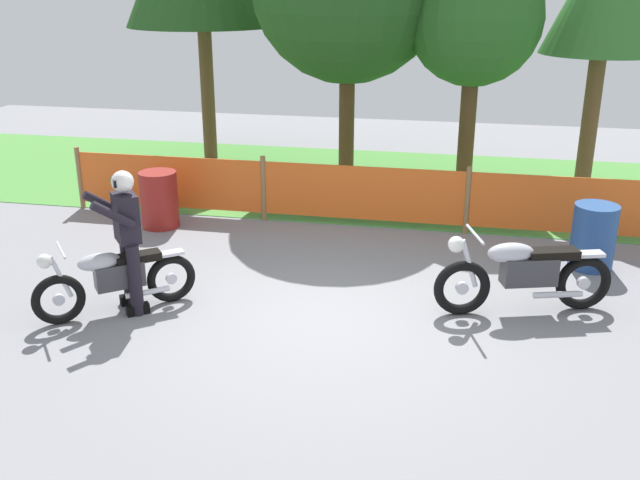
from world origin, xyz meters
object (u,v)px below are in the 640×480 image
at_px(motorcycle_trailing, 115,278).
at_px(motorcycle_lead, 523,273).
at_px(rider_trailing, 127,236).
at_px(oil_drum, 159,199).
at_px(spare_drum, 593,237).

bearing_deg(motorcycle_trailing, motorcycle_lead, 152.92).
bearing_deg(rider_trailing, oil_drum, -111.87).
relative_size(motorcycle_trailing, rider_trailing, 0.91).
bearing_deg(spare_drum, oil_drum, 176.27).
bearing_deg(rider_trailing, motorcycle_trailing, 0.57).
distance_m(motorcycle_lead, oil_drum, 5.73).
height_order(rider_trailing, spare_drum, rider_trailing).
relative_size(oil_drum, spare_drum, 1.00).
height_order(motorcycle_lead, spare_drum, motorcycle_lead).
relative_size(motorcycle_trailing, spare_drum, 1.75).
bearing_deg(oil_drum, motorcycle_trailing, -76.23).
bearing_deg(motorcycle_trailing, rider_trailing, -179.43).
bearing_deg(motorcycle_lead, oil_drum, -37.62).
relative_size(motorcycle_lead, motorcycle_trailing, 1.34).
xyz_separation_m(motorcycle_trailing, rider_trailing, (0.14, 0.12, 0.48)).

